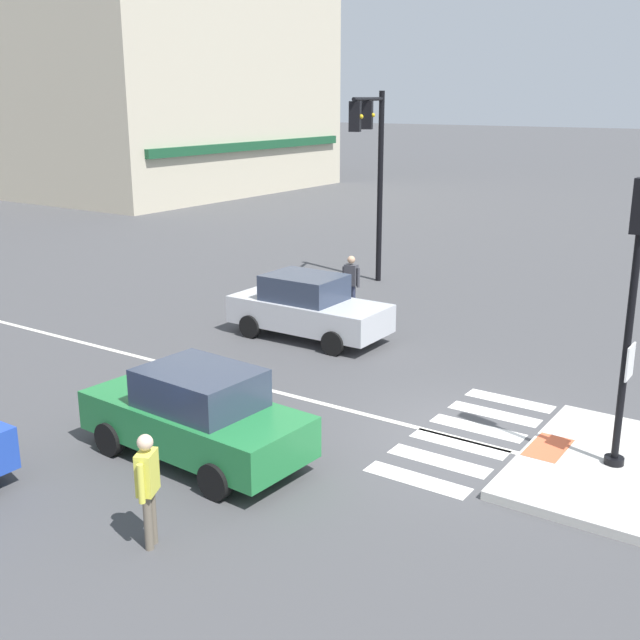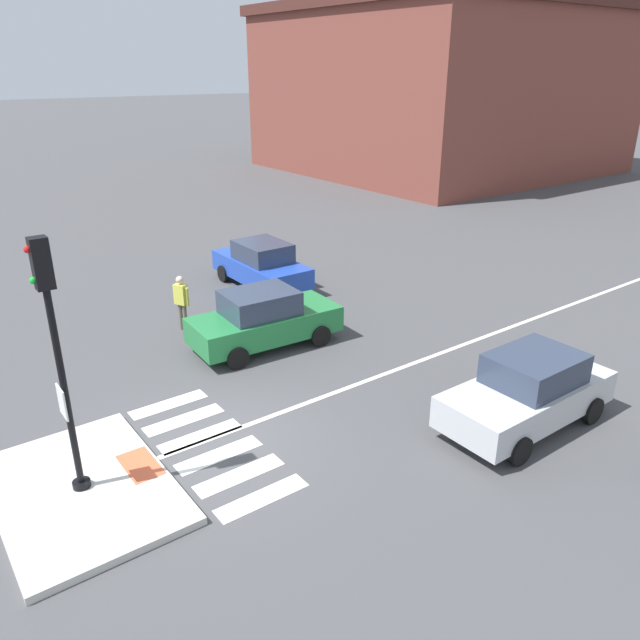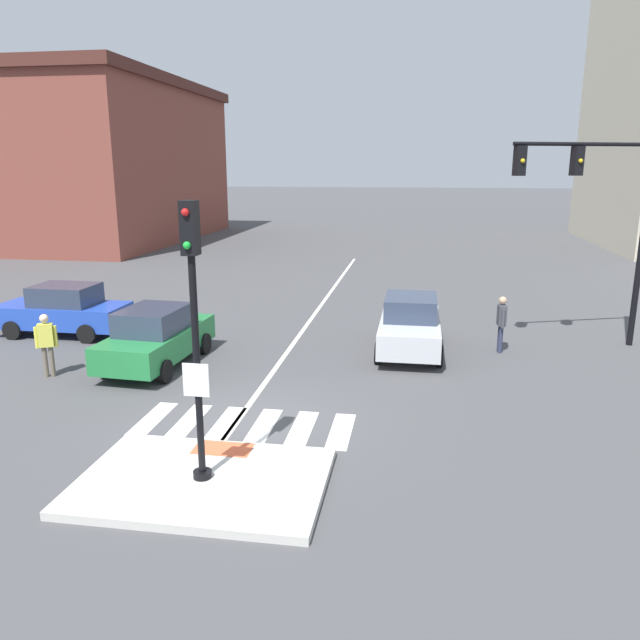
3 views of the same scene
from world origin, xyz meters
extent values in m
plane|color=#474749|center=(0.00, 0.00, 0.00)|extent=(300.00, 300.00, 0.00)
cube|color=beige|center=(0.00, -2.66, 0.07)|extent=(4.21, 2.90, 0.15)
cube|color=#DB5B38|center=(0.00, -1.56, 0.15)|extent=(1.10, 0.60, 0.01)
cylinder|color=black|center=(0.00, -2.66, 0.21)|extent=(0.32, 0.32, 0.12)
cylinder|color=black|center=(0.00, -2.66, 2.12)|extent=(0.12, 0.12, 3.71)
cube|color=white|center=(0.00, -2.74, 1.94)|extent=(0.44, 0.03, 0.56)
cube|color=black|center=(0.00, -2.66, 4.40)|extent=(0.24, 0.28, 0.84)
sphere|color=red|center=(0.00, -2.82, 4.65)|extent=(0.12, 0.12, 0.12)
sphere|color=green|center=(0.00, -2.82, 4.15)|extent=(0.12, 0.12, 0.12)
cube|color=silver|center=(-2.06, -0.10, 0.00)|extent=(0.44, 1.80, 0.01)
cube|color=silver|center=(-1.24, -0.10, 0.00)|extent=(0.44, 1.80, 0.01)
cube|color=silver|center=(-0.41, -0.10, 0.00)|extent=(0.44, 1.80, 0.01)
cube|color=silver|center=(0.41, -0.10, 0.00)|extent=(0.44, 1.80, 0.01)
cube|color=silver|center=(1.24, -0.10, 0.00)|extent=(0.44, 1.80, 0.01)
cube|color=silver|center=(2.06, -0.10, 0.00)|extent=(0.44, 1.80, 0.01)
cube|color=silver|center=(-0.20, 10.00, 0.00)|extent=(0.14, 28.00, 0.01)
cylinder|color=black|center=(7.97, 6.84, 5.91)|extent=(4.10, 1.55, 0.11)
cube|color=black|center=(7.76, 6.77, 5.46)|extent=(0.35, 0.37, 0.80)
sphere|color=gold|center=(7.82, 6.61, 5.46)|extent=(0.12, 0.12, 0.12)
cube|color=black|center=(6.14, 6.19, 5.46)|extent=(0.35, 0.37, 0.80)
sphere|color=gold|center=(6.20, 6.03, 5.46)|extent=(0.12, 0.12, 0.12)
cube|color=brown|center=(-23.31, 30.86, 5.26)|extent=(20.06, 20.39, 10.53)
cube|color=#49241E|center=(-23.31, 30.86, 10.88)|extent=(20.67, 21.01, 0.70)
cube|color=#2347B7|center=(-7.78, 5.92, 0.65)|extent=(4.11, 1.72, 0.70)
cube|color=#2D384C|center=(-7.63, 5.92, 1.32)|extent=(1.91, 1.49, 0.64)
cylinder|color=black|center=(-9.06, 5.10, 0.30)|extent=(0.60, 0.18, 0.60)
cylinder|color=black|center=(-9.05, 6.76, 0.30)|extent=(0.60, 0.18, 0.60)
cylinder|color=black|center=(-6.52, 5.08, 0.30)|extent=(0.60, 0.18, 0.60)
cylinder|color=black|center=(-6.51, 6.75, 0.30)|extent=(0.60, 0.18, 0.60)
cube|color=#237A3D|center=(-3.46, 3.42, 0.65)|extent=(1.94, 4.19, 0.70)
cube|color=#2D384C|center=(-3.47, 3.27, 1.32)|extent=(1.59, 1.98, 0.64)
cylinder|color=black|center=(-4.21, 4.74, 0.30)|extent=(0.22, 0.61, 0.60)
cylinder|color=black|center=(-2.55, 4.64, 0.30)|extent=(0.22, 0.61, 0.60)
cylinder|color=black|center=(-4.37, 2.20, 0.30)|extent=(0.22, 0.61, 0.60)
cylinder|color=black|center=(-2.70, 2.10, 0.30)|extent=(0.22, 0.61, 0.60)
cube|color=silver|center=(3.34, 5.77, 0.65)|extent=(1.70, 4.10, 0.70)
cube|color=#2D384C|center=(3.34, 5.92, 1.32)|extent=(1.48, 1.90, 0.64)
cylinder|color=black|center=(4.17, 4.50, 0.30)|extent=(0.18, 0.60, 0.60)
cylinder|color=black|center=(2.51, 4.50, 0.30)|extent=(0.18, 0.60, 0.60)
cylinder|color=black|center=(4.17, 7.04, 0.30)|extent=(0.18, 0.60, 0.60)
cylinder|color=black|center=(2.51, 7.04, 0.30)|extent=(0.18, 0.60, 0.60)
cylinder|color=#6B6051|center=(-5.92, 2.02, 0.41)|extent=(0.12, 0.12, 0.82)
cylinder|color=#6B6051|center=(-5.78, 2.09, 0.41)|extent=(0.12, 0.12, 0.82)
cube|color=#DBD64C|center=(-5.85, 2.05, 1.12)|extent=(0.42, 0.35, 0.60)
cylinder|color=#DBD64C|center=(-6.06, 1.96, 1.07)|extent=(0.09, 0.09, 0.56)
cylinder|color=#DBD64C|center=(-5.64, 2.15, 1.07)|extent=(0.09, 0.09, 0.56)
sphere|color=beige|center=(-5.85, 2.05, 1.56)|extent=(0.22, 0.22, 0.22)
cylinder|color=#2D334C|center=(5.96, 6.23, 0.41)|extent=(0.12, 0.12, 0.82)
cylinder|color=#2D334C|center=(5.97, 6.07, 0.41)|extent=(0.12, 0.12, 0.82)
cube|color=#3F3F47|center=(5.97, 6.15, 1.12)|extent=(0.25, 0.38, 0.60)
cylinder|color=#3F3F47|center=(5.95, 6.38, 1.07)|extent=(0.09, 0.09, 0.56)
cylinder|color=#3F3F47|center=(5.99, 5.92, 1.07)|extent=(0.09, 0.09, 0.56)
sphere|color=tan|center=(5.97, 6.15, 1.56)|extent=(0.22, 0.22, 0.22)
camera|label=1|loc=(-12.46, -5.21, 5.99)|focal=43.93mm
camera|label=2|loc=(9.93, -4.61, 7.25)|focal=34.41mm
camera|label=3|loc=(3.49, -11.69, 5.32)|focal=34.29mm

